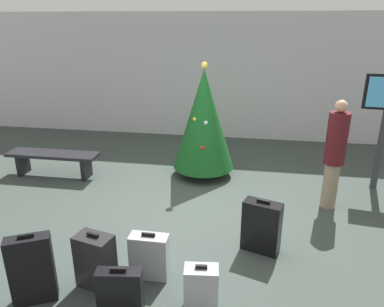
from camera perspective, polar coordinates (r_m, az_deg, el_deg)
ground_plane at (r=5.96m, az=0.47°, el=-9.07°), size 16.00×16.00×0.00m
back_wall at (r=9.42m, az=4.51°, el=11.85°), size 16.00×0.20×3.11m
holiday_tree at (r=6.94m, az=1.85°, el=5.31°), size 1.18×1.18×2.20m
waiting_bench at (r=7.62m, az=-20.89°, el=-0.68°), size 1.79×0.44×0.48m
traveller_0 at (r=6.14m, az=21.43°, el=0.11°), size 0.41×0.41×1.79m
suitcase_0 at (r=4.06m, az=1.43°, el=-20.48°), size 0.38×0.25×0.57m
suitcase_1 at (r=4.97m, az=10.82°, el=-11.17°), size 0.54×0.37×0.75m
suitcase_2 at (r=4.52m, az=-6.68°, el=-15.65°), size 0.46×0.20×0.59m
suitcase_3 at (r=4.03m, az=-11.17°, el=-20.84°), size 0.48×0.22×0.62m
suitcase_4 at (r=4.44m, az=-23.77°, el=-16.29°), size 0.49×0.36×0.84m
suitcase_5 at (r=4.47m, az=-14.86°, el=-15.95°), size 0.47×0.35×0.69m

